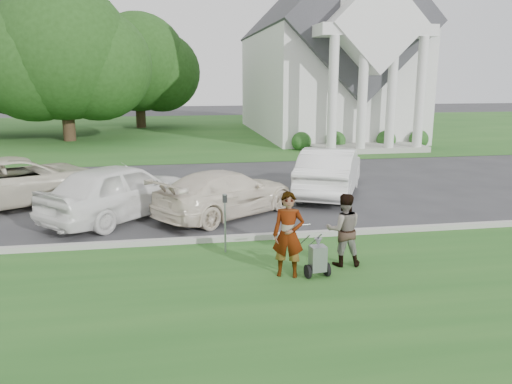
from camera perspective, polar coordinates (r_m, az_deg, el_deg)
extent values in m
plane|color=#333335|center=(11.93, -1.39, -6.43)|extent=(120.00, 120.00, 0.00)
cube|color=#21531C|center=(9.19, 1.34, -12.56)|extent=(80.00, 7.00, 0.01)
cube|color=#21531C|center=(38.37, -7.20, 6.99)|extent=(80.00, 30.00, 0.01)
cube|color=#9E9E93|center=(12.42, -1.76, -5.27)|extent=(80.00, 0.18, 0.15)
cube|color=white|center=(36.70, 7.37, 12.18)|extent=(9.00, 16.00, 7.00)
cube|color=#38383D|center=(36.82, 7.54, 17.64)|extent=(9.19, 17.00, 9.19)
cube|color=#9E9E93|center=(28.27, 12.57, 4.94)|extent=(6.20, 2.60, 0.30)
cylinder|color=white|center=(26.26, 8.76, 10.76)|extent=(0.50, 0.50, 6.00)
cylinder|color=white|center=(26.80, 12.07, 10.67)|extent=(0.50, 0.50, 6.00)
cylinder|color=white|center=(27.43, 15.24, 10.55)|extent=(0.50, 0.50, 6.00)
cylinder|color=white|center=(28.13, 18.25, 10.41)|extent=(0.50, 0.50, 6.00)
cube|color=white|center=(27.92, 13.38, 17.47)|extent=(6.20, 2.00, 0.60)
cube|color=white|center=(27.95, 13.41, 18.09)|extent=(5.09, 2.20, 5.09)
sphere|color=#1E4C19|center=(27.97, 5.21, 5.74)|extent=(1.10, 1.10, 1.10)
sphere|color=#1E4C19|center=(28.55, 9.12, 5.78)|extent=(1.10, 1.10, 1.10)
sphere|color=#1E4C19|center=(29.64, 14.65, 5.78)|extent=(1.10, 1.10, 1.10)
sphere|color=#1E4C19|center=(30.51, 18.10, 5.76)|extent=(1.10, 1.10, 1.10)
cylinder|color=#332316|center=(33.83, -20.69, 8.18)|extent=(0.76, 0.76, 3.20)
sphere|color=#1D3F13|center=(33.78, -21.23, 14.79)|extent=(8.40, 8.40, 8.40)
sphere|color=#1D3F13|center=(33.75, -17.78, 13.61)|extent=(6.89, 6.89, 6.89)
sphere|color=#1D3F13|center=(33.83, -24.11, 13.47)|extent=(7.22, 7.22, 7.22)
sphere|color=#1D3F13|center=(37.89, -26.19, 13.61)|extent=(7.54, 7.54, 7.54)
cylinder|color=#332316|center=(41.28, -13.07, 9.26)|extent=(0.76, 0.76, 3.00)
sphere|color=#1D3F13|center=(41.22, -13.33, 14.24)|extent=(7.60, 7.60, 7.60)
sphere|color=#1D3F13|center=(41.44, -10.83, 13.30)|extent=(6.23, 6.23, 6.23)
sphere|color=#1D3F13|center=(41.03, -15.49, 13.33)|extent=(6.54, 6.54, 6.54)
cylinder|color=black|center=(10.23, 5.94, -9.04)|extent=(0.10, 0.29, 0.29)
cylinder|color=black|center=(10.38, 8.11, -8.76)|extent=(0.10, 0.29, 0.29)
cylinder|color=#2D2D33|center=(10.30, 7.03, -8.90)|extent=(0.48, 0.09, 0.03)
cube|color=gray|center=(10.21, 7.07, -7.54)|extent=(0.34, 0.29, 0.52)
cone|color=gray|center=(10.09, 7.13, -5.69)|extent=(0.18, 0.18, 0.15)
cylinder|color=#2D2D33|center=(10.07, 7.14, -5.28)|extent=(0.04, 0.04, 0.06)
cylinder|color=gray|center=(10.48, 5.46, -5.58)|extent=(0.10, 0.70, 0.50)
cylinder|color=gray|center=(10.57, 6.81, -5.44)|extent=(0.10, 0.70, 0.50)
cylinder|color=gray|center=(10.76, 5.48, -3.75)|extent=(0.31, 0.06, 0.03)
imported|color=#999999|center=(10.05, 3.72, -4.98)|extent=(0.74, 0.61, 1.74)
imported|color=#999999|center=(10.79, 9.97, -4.33)|extent=(0.83, 0.69, 1.58)
cylinder|color=gray|center=(11.45, -3.55, -4.09)|extent=(0.04, 0.04, 1.21)
cube|color=#2D2D33|center=(11.27, -3.59, -0.75)|extent=(0.10, 0.07, 0.18)
cylinder|color=gray|center=(11.25, -3.60, -0.30)|extent=(0.09, 0.09, 0.03)
imported|color=beige|center=(17.49, -25.26, 1.19)|extent=(5.99, 4.98, 1.52)
imported|color=white|center=(14.72, -15.17, 0.17)|extent=(4.71, 4.76, 1.63)
imported|color=#F0E3CC|center=(14.56, -3.39, -0.12)|extent=(4.81, 4.18, 1.33)
imported|color=white|center=(17.30, 8.43, 2.37)|extent=(3.65, 5.21, 1.63)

